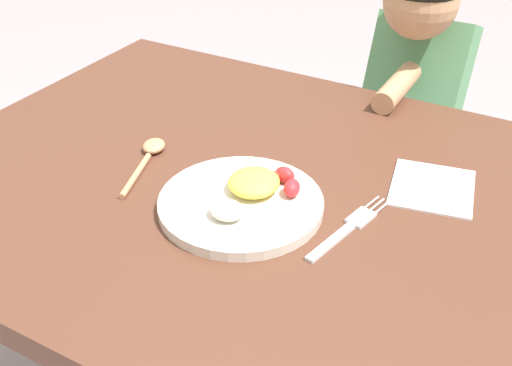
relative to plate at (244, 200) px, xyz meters
name	(u,v)px	position (x,y,z in m)	size (l,w,h in m)	color
dining_table	(256,239)	(-0.02, 0.07, -0.14)	(1.18, 0.88, 0.76)	#543122
plate	(244,200)	(0.00, 0.00, 0.00)	(0.26, 0.26, 0.05)	silver
fork	(348,228)	(0.17, 0.03, -0.01)	(0.06, 0.20, 0.01)	silver
spoon	(148,154)	(-0.22, 0.05, -0.01)	(0.08, 0.18, 0.02)	tan
person	(407,148)	(0.08, 0.67, -0.22)	(0.22, 0.36, 1.01)	#375158
napkin	(432,188)	(0.25, 0.20, -0.01)	(0.13, 0.15, 0.00)	white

